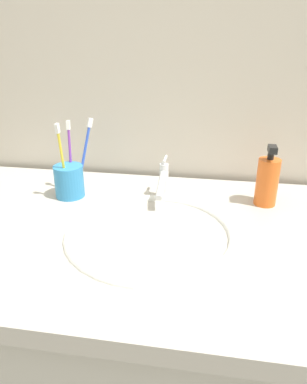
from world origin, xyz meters
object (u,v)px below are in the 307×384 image
at_px(toothbrush_yellow, 62,157).
at_px(soap_dispenser, 267,181).
at_px(faucet, 163,181).
at_px(toothbrush_blue, 85,152).
at_px(toothbrush_cup, 69,181).
at_px(toothbrush_purple, 70,152).

bearing_deg(toothbrush_yellow, soap_dispenser, 5.81).
distance_m(faucet, toothbrush_blue, 0.23).
relative_size(toothbrush_yellow, soap_dispenser, 1.26).
xyz_separation_m(toothbrush_cup, toothbrush_blue, (0.04, 0.03, 0.08)).
height_order(toothbrush_purple, soap_dispenser, toothbrush_purple).
bearing_deg(toothbrush_purple, faucet, -3.10).
bearing_deg(toothbrush_yellow, toothbrush_cup, 74.02).
relative_size(toothbrush_purple, soap_dispenser, 1.21).
bearing_deg(soap_dispenser, toothbrush_cup, -176.09).
relative_size(faucet, toothbrush_yellow, 0.68).
height_order(toothbrush_yellow, soap_dispenser, toothbrush_yellow).
bearing_deg(toothbrush_blue, toothbrush_yellow, -131.24).
relative_size(toothbrush_cup, soap_dispenser, 0.54).
bearing_deg(toothbrush_purple, toothbrush_yellow, -90.98).
xyz_separation_m(toothbrush_purple, toothbrush_yellow, (-0.00, -0.05, 0.00)).
bearing_deg(toothbrush_cup, toothbrush_blue, 39.66).
distance_m(toothbrush_cup, toothbrush_purple, 0.08).
distance_m(toothbrush_cup, toothbrush_yellow, 0.08).
distance_m(toothbrush_cup, toothbrush_blue, 0.09).
bearing_deg(toothbrush_cup, faucet, 4.65).
relative_size(faucet, toothbrush_cup, 1.58).
xyz_separation_m(toothbrush_cup, toothbrush_yellow, (-0.01, -0.02, 0.08)).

